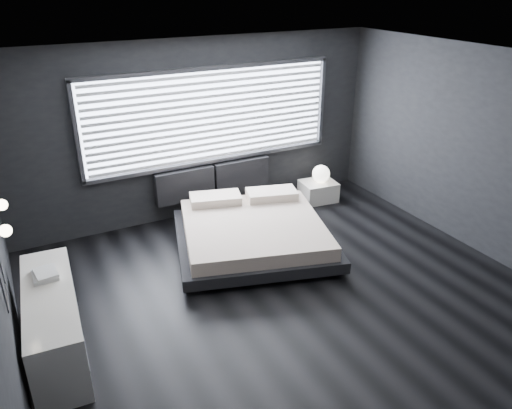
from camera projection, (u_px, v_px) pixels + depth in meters
room at (291, 192)px, 5.59m from camera, size 6.04×6.00×2.80m
window at (212, 116)px, 7.75m from camera, size 4.14×0.09×1.52m
headboard at (214, 180)px, 8.12m from camera, size 1.96×0.16×0.52m
sconce_near at (5, 231)px, 4.33m from camera, size 0.18×0.11×0.11m
sconce_far at (1, 205)px, 4.81m from camera, size 0.18×0.11×0.11m
wall_art_lower at (1, 274)px, 4.10m from camera, size 0.01×0.48×0.48m
bed at (253, 231)px, 7.16m from camera, size 2.65×2.58×0.56m
nightstand at (318, 191)px, 8.72m from camera, size 0.63×0.55×0.34m
orb_lamp at (321, 174)px, 8.59m from camera, size 0.30×0.30×0.30m
dresser at (54, 322)px, 5.15m from camera, size 0.63×1.83×0.72m
book_stack at (45, 274)px, 5.26m from camera, size 0.26×0.34×0.07m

